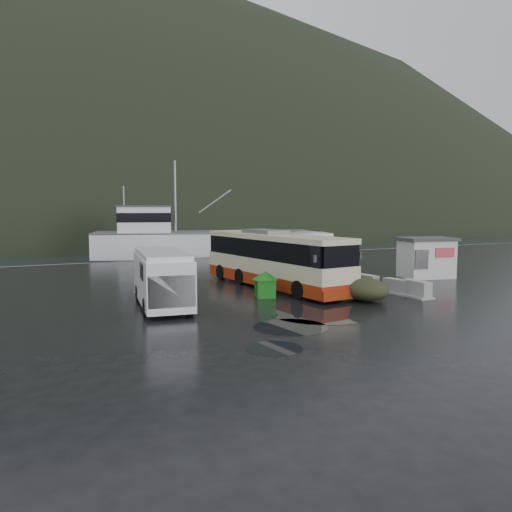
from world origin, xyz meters
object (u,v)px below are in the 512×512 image
jersey_barrier_c (417,297)px  fishing_trawler (206,250)px  white_van (163,306)px  waste_bin_left (265,297)px  jersey_barrier_a (366,289)px  dome_tent (364,300)px  coach_bus (274,287)px  waste_bin_right (321,297)px  ticket_kiosk (425,277)px  jersey_barrier_b (397,294)px

jersey_barrier_c → fishing_trawler: bearing=89.2°
white_van → waste_bin_left: 5.18m
white_van → jersey_barrier_a: white_van is taller
dome_tent → coach_bus: bearing=109.4°
white_van → waste_bin_left: bearing=7.3°
coach_bus → waste_bin_right: coach_bus is taller
white_van → ticket_kiosk: (17.65, 1.57, 0.00)m
jersey_barrier_a → coach_bus: bearing=145.6°
waste_bin_right → jersey_barrier_c: size_ratio=0.89×
waste_bin_left → jersey_barrier_c: waste_bin_left is taller
ticket_kiosk → waste_bin_left: bearing=-158.3°
white_van → fishing_trawler: (12.35, 26.71, 0.00)m
dome_tent → jersey_barrier_a: size_ratio=1.77×
jersey_barrier_c → fishing_trawler: size_ratio=0.06×
waste_bin_left → dome_tent: waste_bin_left is taller
coach_bus → jersey_barrier_c: (4.78, -5.99, 0.00)m
waste_bin_left → ticket_kiosk: 12.59m
ticket_kiosk → fishing_trawler: size_ratio=0.12×
fishing_trawler → waste_bin_left: bearing=-88.5°
waste_bin_left → jersey_barrier_a: (6.13, -0.25, 0.00)m
fishing_trawler → waste_bin_right: bearing=-82.8°
white_van → coach_bus: bearing=27.9°
waste_bin_left → jersey_barrier_b: waste_bin_left is taller
white_van → jersey_barrier_c: bearing=-7.8°
jersey_barrier_b → jersey_barrier_c: jersey_barrier_c is taller
white_van → jersey_barrier_a: 11.31m
coach_bus → jersey_barrier_b: bearing=-51.6°
ticket_kiosk → jersey_barrier_b: ticket_kiosk is taller
jersey_barrier_a → jersey_barrier_c: (0.60, -3.13, 0.00)m
waste_bin_left → jersey_barrier_c: (6.73, -3.38, 0.00)m
jersey_barrier_a → waste_bin_right: bearing=-165.8°
waste_bin_right → ticket_kiosk: 10.30m
white_van → jersey_barrier_b: (11.72, -2.28, 0.00)m
coach_bus → fishing_trawler: size_ratio=0.43×
dome_tent → jersey_barrier_b: dome_tent is taller
coach_bus → jersey_barrier_a: size_ratio=7.19×
waste_bin_right → coach_bus: bearing=99.5°
dome_tent → jersey_barrier_a: dome_tent is taller
waste_bin_left → dome_tent: (3.87, -2.83, 0.00)m
white_van → dome_tent: bearing=-9.5°
ticket_kiosk → white_van: bearing=-160.9°
waste_bin_left → dome_tent: size_ratio=0.47×
waste_bin_left → fishing_trawler: 27.78m
dome_tent → fishing_trawler: (3.31, 29.66, 0.00)m
waste_bin_left → fishing_trawler: bearing=75.0°
jersey_barrier_b → fishing_trawler: 29.00m
jersey_barrier_a → ticket_kiosk: bearing=17.0°
coach_bus → waste_bin_right: 3.81m
ticket_kiosk → jersey_barrier_b: (-5.94, -3.86, 0.00)m
white_van → waste_bin_right: bearing=-0.7°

